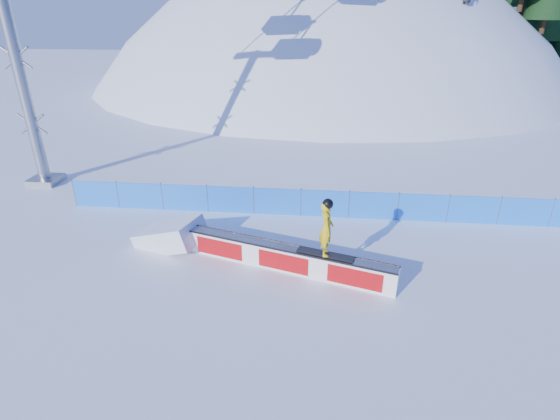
# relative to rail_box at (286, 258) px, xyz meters

# --- Properties ---
(ground) EXTENTS (160.00, 160.00, 0.00)m
(ground) POSITION_rel_rail_box_xyz_m (1.25, -0.25, -0.44)
(ground) COLOR white
(ground) RESTS_ON ground
(snow_hill) EXTENTS (64.00, 64.00, 64.00)m
(snow_hill) POSITION_rel_rail_box_xyz_m (1.25, 41.75, -18.44)
(snow_hill) COLOR white
(snow_hill) RESTS_ON ground
(safety_fence) EXTENTS (22.05, 0.05, 1.30)m
(safety_fence) POSITION_rel_rail_box_xyz_m (1.25, 4.25, 0.17)
(safety_fence) COLOR #1D75F5
(safety_fence) RESTS_ON ground
(rail_box) EXTENTS (7.22, 2.60, 0.89)m
(rail_box) POSITION_rel_rail_box_xyz_m (0.00, 0.00, 0.00)
(rail_box) COLOR white
(rail_box) RESTS_ON ground
(snow_ramp) EXTENTS (2.80, 2.18, 1.54)m
(snow_ramp) POSITION_rel_rail_box_xyz_m (-4.42, 1.32, -0.44)
(snow_ramp) COLOR white
(snow_ramp) RESTS_ON ground
(snowboarder) EXTENTS (1.88, 0.85, 1.94)m
(snowboarder) POSITION_rel_rail_box_xyz_m (1.30, -0.39, 1.41)
(snowboarder) COLOR black
(snowboarder) RESTS_ON rail_box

